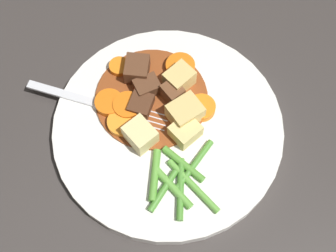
{
  "coord_description": "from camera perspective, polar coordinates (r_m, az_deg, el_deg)",
  "views": [
    {
      "loc": [
        -0.21,
        0.11,
        0.54
      ],
      "look_at": [
        0.0,
        0.0,
        0.01
      ],
      "focal_mm": 53.29,
      "sensor_mm": 36.0,
      "label": 1
    }
  ],
  "objects": [
    {
      "name": "meat_chunk_2",
      "position": [
        0.58,
        0.52,
        3.78
      ],
      "size": [
        0.03,
        0.02,
        0.02
      ],
      "primitive_type": "cube",
      "rotation": [
        0.0,
        0.0,
        1.73
      ],
      "color": "brown",
      "rests_on": "dinner_plate"
    },
    {
      "name": "green_bean_0",
      "position": [
        0.55,
        -1.53,
        -5.64
      ],
      "size": [
        0.05,
        0.04,
        0.01
      ],
      "primitive_type": "cylinder",
      "rotation": [
        0.0,
        1.57,
        5.7
      ],
      "color": "#599E38",
      "rests_on": "dinner_plate"
    },
    {
      "name": "green_bean_2",
      "position": [
        0.55,
        1.43,
        -7.21
      ],
      "size": [
        0.06,
        0.04,
        0.01
      ],
      "primitive_type": "cylinder",
      "rotation": [
        0.0,
        1.57,
        5.75
      ],
      "color": "#4C8E33",
      "rests_on": "dinner_plate"
    },
    {
      "name": "meat_chunk_3",
      "position": [
        0.6,
        -3.54,
        6.44
      ],
      "size": [
        0.04,
        0.04,
        0.03
      ],
      "primitive_type": "cube",
      "rotation": [
        0.0,
        0.0,
        4.11
      ],
      "color": "#56331E",
      "rests_on": "dinner_plate"
    },
    {
      "name": "carrot_slice_1",
      "position": [
        0.59,
        -6.74,
        2.61
      ],
      "size": [
        0.05,
        0.05,
        0.01
      ],
      "primitive_type": "cylinder",
      "rotation": [
        0.0,
        0.0,
        2.06
      ],
      "color": "orange",
      "rests_on": "dinner_plate"
    },
    {
      "name": "meat_chunk_1",
      "position": [
        0.58,
        -3.12,
        2.39
      ],
      "size": [
        0.04,
        0.04,
        0.02
      ],
      "primitive_type": "cube",
      "rotation": [
        0.0,
        0.0,
        0.76
      ],
      "color": "#4C2B19",
      "rests_on": "dinner_plate"
    },
    {
      "name": "green_bean_6",
      "position": [
        0.55,
        3.02,
        -4.55
      ],
      "size": [
        0.04,
        0.07,
        0.01
      ],
      "primitive_type": "cylinder",
      "rotation": [
        0.0,
        1.57,
        5.17
      ],
      "color": "#4C8E33",
      "rests_on": "dinner_plate"
    },
    {
      "name": "meat_chunk_0",
      "position": [
        0.59,
        -2.67,
        4.33
      ],
      "size": [
        0.02,
        0.03,
        0.02
      ],
      "primitive_type": "cube",
      "rotation": [
        0.0,
        0.0,
        4.66
      ],
      "color": "#56331E",
      "rests_on": "dinner_plate"
    },
    {
      "name": "potato_chunk_2",
      "position": [
        0.56,
        1.99,
        -0.6
      ],
      "size": [
        0.03,
        0.04,
        0.02
      ],
      "primitive_type": "cube",
      "rotation": [
        0.0,
        0.0,
        4.94
      ],
      "color": "#E5CC7A",
      "rests_on": "dinner_plate"
    },
    {
      "name": "ground_plane",
      "position": [
        0.59,
        0.0,
        -0.59
      ],
      "size": [
        3.0,
        3.0,
        0.0
      ],
      "primitive_type": "plane",
      "color": "#383330"
    },
    {
      "name": "potato_chunk_3",
      "position": [
        0.57,
        1.78,
        1.83
      ],
      "size": [
        0.03,
        0.04,
        0.03
      ],
      "primitive_type": "cube",
      "rotation": [
        0.0,
        0.0,
        3.25
      ],
      "color": "#DBBC6B",
      "rests_on": "dinner_plate"
    },
    {
      "name": "carrot_slice_4",
      "position": [
        0.61,
        -5.59,
        6.72
      ],
      "size": [
        0.03,
        0.03,
        0.01
      ],
      "primitive_type": "cylinder",
      "rotation": [
        0.0,
        0.0,
        2.5
      ],
      "color": "orange",
      "rests_on": "dinner_plate"
    },
    {
      "name": "carrot_slice_3",
      "position": [
        0.58,
        -4.62,
        2.25
      ],
      "size": [
        0.05,
        0.05,
        0.01
      ],
      "primitive_type": "cylinder",
      "rotation": [
        0.0,
        0.0,
        1.05
      ],
      "color": "orange",
      "rests_on": "dinner_plate"
    },
    {
      "name": "dinner_plate",
      "position": [
        0.58,
        0.0,
        -0.3
      ],
      "size": [
        0.27,
        0.27,
        0.01
      ],
      "primitive_type": "cylinder",
      "color": "white",
      "rests_on": "ground_plane"
    },
    {
      "name": "green_bean_3",
      "position": [
        0.55,
        1.77,
        -4.36
      ],
      "size": [
        0.06,
        0.03,
        0.01
      ],
      "primitive_type": "cylinder",
      "rotation": [
        0.0,
        1.57,
        6.64
      ],
      "color": "#599E38",
      "rests_on": "dinner_plate"
    },
    {
      "name": "carrot_slice_2",
      "position": [
        0.58,
        3.79,
        2.21
      ],
      "size": [
        0.04,
        0.04,
        0.01
      ],
      "primitive_type": "cylinder",
      "rotation": [
        0.0,
        0.0,
        6.09
      ],
      "color": "orange",
      "rests_on": "dinner_plate"
    },
    {
      "name": "potato_chunk_0",
      "position": [
        0.56,
        -3.37,
        -0.73
      ],
      "size": [
        0.04,
        0.03,
        0.03
      ],
      "primitive_type": "cube",
      "rotation": [
        0.0,
        0.0,
        1.79
      ],
      "color": "#EAD68C",
      "rests_on": "dinner_plate"
    },
    {
      "name": "carrot_slice_5",
      "position": [
        0.61,
        1.41,
        6.74
      ],
      "size": [
        0.05,
        0.05,
        0.01
      ],
      "primitive_type": "cylinder",
      "rotation": [
        0.0,
        0.0,
        5.61
      ],
      "color": "orange",
      "rests_on": "dinner_plate"
    },
    {
      "name": "green_bean_5",
      "position": [
        0.54,
        -0.6,
        -7.43
      ],
      "size": [
        0.03,
        0.05,
        0.01
      ],
      "primitive_type": "cylinder",
      "rotation": [
        0.0,
        1.57,
        5.24
      ],
      "color": "#4C8E33",
      "rests_on": "dinner_plate"
    },
    {
      "name": "fork",
      "position": [
        0.59,
        -7.64,
        2.4
      ],
      "size": [
        0.14,
        0.13,
        0.0
      ],
      "color": "silver",
      "rests_on": "dinner_plate"
    },
    {
      "name": "green_bean_4",
      "position": [
        0.55,
        0.57,
        -7.07
      ],
      "size": [
        0.06,
        0.02,
        0.01
      ],
      "primitive_type": "cylinder",
      "rotation": [
        0.0,
        1.57,
        6.51
      ],
      "color": "#66AD42",
      "rests_on": "dinner_plate"
    },
    {
      "name": "stew_sauce",
      "position": [
        0.59,
        -1.85,
        3.27
      ],
      "size": [
        0.13,
        0.13,
        0.0
      ],
      "primitive_type": "cylinder",
      "color": "brown",
      "rests_on": "dinner_plate"
    },
    {
      "name": "potato_chunk_1",
      "position": [
        0.59,
        1.29,
        5.35
      ],
      "size": [
        0.03,
        0.04,
        0.03
      ],
      "primitive_type": "cube",
      "rotation": [
        0.0,
        0.0,
        3.4
      ],
      "color": "#DBBC6B",
      "rests_on": "dinner_plate"
    },
    {
      "name": "green_bean_1",
      "position": [
        0.55,
        2.91,
        -6.86
      ],
      "size": [
        0.08,
        0.03,
        0.01
      ],
      "primitive_type": "cylinder",
      "rotation": [
        0.0,
        1.57,
        6.52
      ],
      "color": "#66AD42",
      "rests_on": "dinner_plate"
    },
    {
      "name": "carrot_slice_0",
      "position": [
        0.58,
        -5.27,
        0.36
      ],
      "size": [
        0.05,
        0.05,
        0.01
      ],
      "primitive_type": "cylinder",
      "rotation": [
        0.0,
        0.0,
        5.24
      ],
      "color": "orange",
      "rests_on": "dinner_plate"
    }
  ]
}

